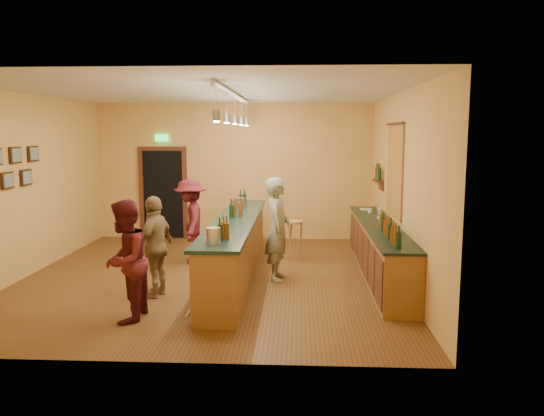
{
  "coord_description": "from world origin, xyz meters",
  "views": [
    {
      "loc": [
        1.54,
        -9.0,
        2.52
      ],
      "look_at": [
        1.08,
        0.2,
        1.21
      ],
      "focal_mm": 35.0,
      "sensor_mm": 36.0,
      "label": 1
    }
  ],
  "objects_px": {
    "bartender": "(278,229)",
    "customer_a": "(125,261)",
    "customer_c": "(190,221)",
    "bar_stool": "(294,228)",
    "back_counter": "(379,250)",
    "customer_b": "(156,246)",
    "tasting_bar": "(236,244)"
  },
  "relations": [
    {
      "from": "back_counter",
      "to": "bartender",
      "type": "relative_size",
      "value": 2.56
    },
    {
      "from": "tasting_bar",
      "to": "customer_a",
      "type": "bearing_deg",
      "value": -119.25
    },
    {
      "from": "back_counter",
      "to": "customer_b",
      "type": "distance_m",
      "value": 3.85
    },
    {
      "from": "tasting_bar",
      "to": "customer_b",
      "type": "distance_m",
      "value": 1.57
    },
    {
      "from": "back_counter",
      "to": "customer_b",
      "type": "bearing_deg",
      "value": -160.49
    },
    {
      "from": "customer_a",
      "to": "bar_stool",
      "type": "bearing_deg",
      "value": 149.95
    },
    {
      "from": "tasting_bar",
      "to": "bar_stool",
      "type": "relative_size",
      "value": 6.56
    },
    {
      "from": "bartender",
      "to": "customer_b",
      "type": "relative_size",
      "value": 1.13
    },
    {
      "from": "customer_a",
      "to": "bar_stool",
      "type": "height_order",
      "value": "customer_a"
    },
    {
      "from": "tasting_bar",
      "to": "bar_stool",
      "type": "xyz_separation_m",
      "value": [
        0.99,
        1.43,
        0.03
      ]
    },
    {
      "from": "bartender",
      "to": "bar_stool",
      "type": "bearing_deg",
      "value": -5.63
    },
    {
      "from": "bartender",
      "to": "customer_b",
      "type": "xyz_separation_m",
      "value": [
        -1.84,
        -1.02,
        -0.1
      ]
    },
    {
      "from": "customer_a",
      "to": "customer_b",
      "type": "relative_size",
      "value": 1.05
    },
    {
      "from": "back_counter",
      "to": "customer_a",
      "type": "height_order",
      "value": "customer_a"
    },
    {
      "from": "back_counter",
      "to": "bar_stool",
      "type": "relative_size",
      "value": 5.85
    },
    {
      "from": "bartender",
      "to": "customer_b",
      "type": "bearing_deg",
      "value": 123.18
    },
    {
      "from": "customer_b",
      "to": "back_counter",
      "type": "bearing_deg",
      "value": 123.48
    },
    {
      "from": "customer_b",
      "to": "customer_c",
      "type": "height_order",
      "value": "customer_c"
    },
    {
      "from": "customer_b",
      "to": "customer_c",
      "type": "relative_size",
      "value": 0.96
    },
    {
      "from": "back_counter",
      "to": "bartender",
      "type": "distance_m",
      "value": 1.84
    },
    {
      "from": "back_counter",
      "to": "customer_c",
      "type": "bearing_deg",
      "value": 165.85
    },
    {
      "from": "customer_c",
      "to": "bar_stool",
      "type": "bearing_deg",
      "value": 87.74
    },
    {
      "from": "back_counter",
      "to": "customer_b",
      "type": "height_order",
      "value": "customer_b"
    },
    {
      "from": "customer_a",
      "to": "bartender",
      "type": "bearing_deg",
      "value": 138.61
    },
    {
      "from": "back_counter",
      "to": "bar_stool",
      "type": "height_order",
      "value": "back_counter"
    },
    {
      "from": "bar_stool",
      "to": "customer_b",
      "type": "bearing_deg",
      "value": -129.67
    },
    {
      "from": "bartender",
      "to": "customer_a",
      "type": "height_order",
      "value": "bartender"
    },
    {
      "from": "customer_c",
      "to": "customer_a",
      "type": "bearing_deg",
      "value": -16.26
    },
    {
      "from": "tasting_bar",
      "to": "bartender",
      "type": "bearing_deg",
      "value": -6.1
    },
    {
      "from": "tasting_bar",
      "to": "bar_stool",
      "type": "distance_m",
      "value": 1.74
    },
    {
      "from": "bartender",
      "to": "customer_c",
      "type": "distance_m",
      "value": 2.09
    },
    {
      "from": "customer_a",
      "to": "customer_b",
      "type": "distance_m",
      "value": 1.1
    }
  ]
}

